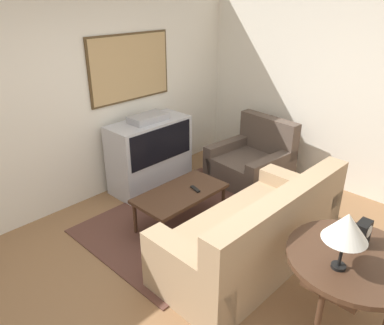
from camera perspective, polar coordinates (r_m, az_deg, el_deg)
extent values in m
plane|color=#8E6642|center=(4.01, 2.00, -15.76)|extent=(12.00, 12.00, 0.00)
cube|color=silver|center=(4.89, -16.83, 8.94)|extent=(12.00, 0.06, 2.70)
cube|color=#4C381E|center=(5.20, -9.40, 14.07)|extent=(1.29, 0.03, 0.88)
cube|color=tan|center=(5.19, -9.28, 14.05)|extent=(1.24, 0.01, 0.83)
cube|color=silver|center=(5.45, 21.41, 9.88)|extent=(0.06, 12.00, 2.70)
cube|color=brown|center=(4.71, -0.71, -8.61)|extent=(2.39, 1.74, 0.01)
cube|color=#B7B7BC|center=(5.41, -6.29, -1.40)|extent=(1.16, 0.52, 0.44)
cube|color=#B7B7BC|center=(5.22, -6.55, 3.46)|extent=(1.16, 0.52, 0.54)
cube|color=black|center=(5.03, -4.61, 2.71)|extent=(1.05, 0.01, 0.48)
cube|color=#9E9EA3|center=(5.11, -6.72, 6.76)|extent=(0.52, 0.29, 0.09)
cube|color=tan|center=(4.01, 8.68, -11.73)|extent=(2.08, 0.98, 0.46)
cube|color=tan|center=(3.59, 13.83, -7.90)|extent=(2.07, 0.25, 0.49)
cube|color=tan|center=(4.63, 15.59, -5.83)|extent=(0.26, 0.95, 0.62)
cube|color=tan|center=(3.42, -0.91, -17.31)|extent=(0.26, 0.95, 0.62)
cube|color=#7C664D|center=(4.04, 15.67, -5.42)|extent=(0.36, 0.13, 0.34)
cube|color=#7C664D|center=(3.36, 7.46, -11.31)|extent=(0.36, 0.13, 0.34)
cube|color=brown|center=(5.59, 8.67, -0.98)|extent=(1.05, 1.06, 0.39)
cube|color=brown|center=(5.69, 11.56, 4.27)|extent=(0.27, 0.99, 0.52)
cube|color=brown|center=(5.80, 5.71, 0.96)|extent=(0.97, 0.25, 0.53)
cube|color=brown|center=(5.33, 11.99, -1.75)|extent=(0.97, 0.25, 0.53)
cube|color=#472D1E|center=(4.43, -1.76, -4.71)|extent=(1.11, 0.58, 0.04)
cylinder|color=#472D1E|center=(4.11, -4.43, -11.05)|extent=(0.04, 0.04, 0.40)
cylinder|color=#472D1E|center=(4.72, 4.76, -5.85)|extent=(0.04, 0.04, 0.40)
cylinder|color=#472D1E|center=(4.42, -8.68, -8.40)|extent=(0.04, 0.04, 0.40)
cylinder|color=#472D1E|center=(5.00, 0.47, -3.89)|extent=(0.04, 0.04, 0.40)
cylinder|color=#472D1E|center=(3.25, 23.40, -13.32)|extent=(1.03, 1.03, 0.04)
cube|color=#472D1E|center=(3.29, 23.21, -14.18)|extent=(0.88, 0.41, 0.08)
cylinder|color=#472D1E|center=(3.24, 18.75, -21.27)|extent=(0.05, 0.05, 0.68)
cylinder|color=#472D1E|center=(3.76, 23.84, -14.72)|extent=(0.05, 0.05, 0.68)
cylinder|color=black|center=(3.08, 21.41, -14.49)|extent=(0.11, 0.11, 0.02)
cylinder|color=black|center=(2.96, 22.07, -11.25)|extent=(0.02, 0.02, 0.40)
cone|color=white|center=(2.88, 22.51, -9.02)|extent=(0.32, 0.32, 0.21)
cube|color=black|center=(3.35, 24.53, -9.74)|extent=(0.16, 0.09, 0.20)
cylinder|color=white|center=(3.32, 25.41, -9.50)|extent=(0.10, 0.01, 0.10)
cube|color=black|center=(4.45, 0.50, -4.05)|extent=(0.08, 0.17, 0.02)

